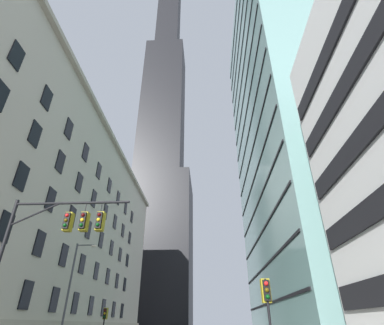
% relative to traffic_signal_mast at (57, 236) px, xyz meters
% --- Properties ---
extents(station_building, '(17.70, 62.04, 28.90)m').
position_rel_traffic_signal_mast_xyz_m(station_building, '(-15.54, 22.30, 8.46)').
color(station_building, beige).
rests_on(station_building, ground).
extents(dark_skyscraper, '(24.38, 24.38, 230.40)m').
position_rel_traffic_signal_mast_xyz_m(dark_skyscraper, '(-9.51, 82.61, 63.17)').
color(dark_skyscraper, black).
rests_on(dark_skyscraper, ground).
extents(glass_office_midrise, '(15.33, 32.90, 59.48)m').
position_rel_traffic_signal_mast_xyz_m(glass_office_midrise, '(22.59, 22.45, 23.76)').
color(glass_office_midrise, gray).
rests_on(glass_office_midrise, ground).
extents(traffic_signal_mast, '(6.71, 0.63, 7.94)m').
position_rel_traffic_signal_mast_xyz_m(traffic_signal_mast, '(0.00, 0.00, 0.00)').
color(traffic_signal_mast, black).
rests_on(traffic_signal_mast, sidewalk_left).
extents(traffic_light_near_right, '(0.40, 0.63, 3.60)m').
position_rel_traffic_signal_mast_xyz_m(traffic_light_near_right, '(10.73, -0.16, -2.95)').
color(traffic_light_near_right, black).
rests_on(traffic_light_near_right, sidewalk_right).
extents(traffic_light_far_left, '(0.40, 0.63, 3.23)m').
position_rel_traffic_signal_mast_xyz_m(traffic_light_far_left, '(-2.51, 17.60, -3.28)').
color(traffic_light_far_left, black).
rests_on(traffic_light_far_left, sidewalk_left).
extents(street_lamppost, '(2.01, 0.32, 8.51)m').
position_rel_traffic_signal_mast_xyz_m(street_lamppost, '(-4.17, 12.39, -0.86)').
color(street_lamppost, '#47474C').
rests_on(street_lamppost, sidewalk_left).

